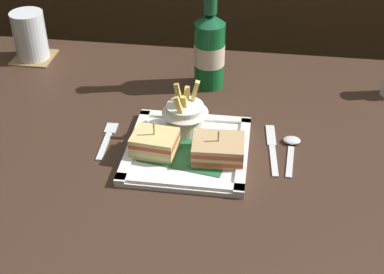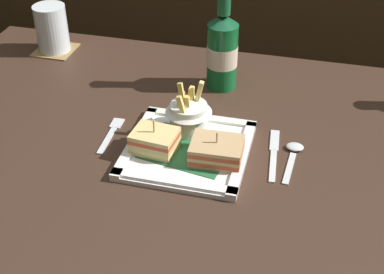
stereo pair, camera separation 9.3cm
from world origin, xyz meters
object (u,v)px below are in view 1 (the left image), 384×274
Objects in this scene: water_glass at (30,38)px; fork at (107,138)px; sandwich_half_left at (155,143)px; spoon at (291,146)px; square_plate at (188,150)px; knife at (272,147)px; dining_table at (196,198)px; fries_cup at (185,113)px; sandwich_half_right at (218,149)px; beer_bottle at (209,48)px.

water_glass is 0.94× the size of fork.
sandwich_half_left is 0.70× the size of spoon.
square_plate is 1.40× the size of knife.
dining_table is 11.86× the size of fries_cup.
knife is at bearing 14.72° from sandwich_half_left.
square_plate is at bearing -76.70° from fries_cup.
water_glass is at bearing 136.98° from sandwich_half_left.
spoon is at bearing -4.71° from fries_cup.
square_plate is 0.08m from fries_cup.
fork is (-0.23, 0.04, -0.03)m from sandwich_half_right.
sandwich_half_right is at bearing -150.14° from knife.
knife is (0.18, -0.02, -0.05)m from fries_cup.
sandwich_half_left is 0.12m from sandwich_half_right.
fork is at bearing 169.33° from sandwich_half_right.
fork is at bearing -126.21° from beer_bottle.
beer_bottle is 0.31m from spoon.
dining_table is 10.42× the size of fork.
dining_table is 0.12m from square_plate.
water_glass is at bearing 155.43° from spoon.
sandwich_half_left reaches higher than fork.
fork is (-0.17, 0.02, -0.01)m from square_plate.
sandwich_half_left is at bearing -165.28° from knife.
spoon is (0.04, 0.01, 0.00)m from knife.
sandwich_half_right is (0.04, -0.02, 0.14)m from dining_table.
sandwich_half_right is (0.06, -0.02, 0.02)m from square_plate.
square_plate is 0.57m from water_glass.
beer_bottle reaches higher than water_glass.
dining_table is 0.23m from spoon.
sandwich_half_left is 0.10m from fries_cup.
fries_cup reaches higher than dining_table.
dining_table is 7.88× the size of knife.
beer_bottle is (0.01, 0.27, 0.09)m from square_plate.
knife is at bearing 13.11° from square_plate.
square_plate is 1.96× the size of water_glass.
dining_table is 0.19m from knife.
water_glass is 0.71× the size of knife.
square_plate is 2.35× the size of sandwich_half_right.
water_glass is (-0.47, 0.35, 0.17)m from dining_table.
sandwich_half_right is at bearing -18.92° from square_plate.
water_glass is (-0.39, 0.37, 0.03)m from sandwich_half_left.
sandwich_half_right reaches higher than dining_table.
sandwich_half_left is 0.35× the size of beer_bottle.
water_glass reaches higher than spoon.
sandwich_half_left is at bearing -43.02° from water_glass.
fries_cup is at bearing 132.55° from sandwich_half_right.
square_plate is at bearing -92.29° from beer_bottle.
fork is 0.76× the size of knife.
water_glass reaches higher than dining_table.
water_glass is at bearing 131.26° from fork.
fork is (-0.11, 0.04, -0.03)m from sandwich_half_left.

